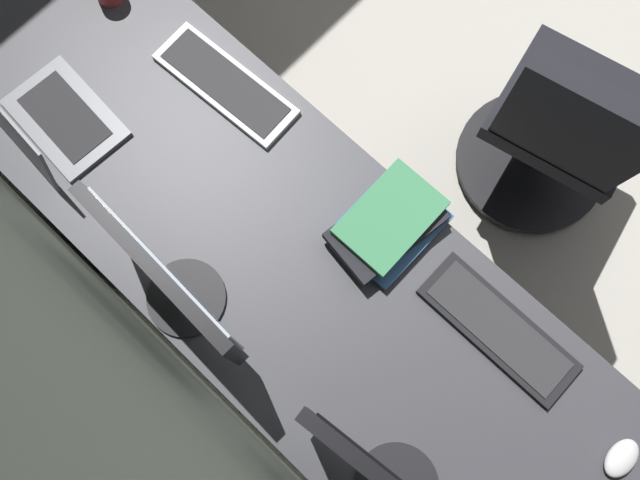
{
  "coord_description": "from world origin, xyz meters",
  "views": [
    {
      "loc": [
        -0.04,
        1.94,
        2.4
      ],
      "look_at": [
        0.22,
        1.67,
        0.95
      ],
      "focal_mm": 37.67,
      "sensor_mm": 36.0,
      "label": 1
    }
  ],
  "objects_px": {
    "laptop_leftmost": "(45,123)",
    "book_stack_near": "(388,224)",
    "drawer_pedestal": "(183,193)",
    "monitor_primary": "(168,280)",
    "keyboard_spare": "(498,328)",
    "keyboard_main": "(226,84)",
    "mouse_main": "(622,458)",
    "office_chair": "(561,132)"
  },
  "relations": [
    {
      "from": "mouse_main",
      "to": "office_chair",
      "type": "relative_size",
      "value": 0.11
    },
    {
      "from": "monitor_primary",
      "to": "book_stack_near",
      "type": "height_order",
      "value": "monitor_primary"
    },
    {
      "from": "keyboard_spare",
      "to": "mouse_main",
      "type": "relative_size",
      "value": 4.04
    },
    {
      "from": "laptop_leftmost",
      "to": "book_stack_near",
      "type": "bearing_deg",
      "value": -153.62
    },
    {
      "from": "mouse_main",
      "to": "laptop_leftmost",
      "type": "bearing_deg",
      "value": 12.96
    },
    {
      "from": "monitor_primary",
      "to": "book_stack_near",
      "type": "distance_m",
      "value": 0.57
    },
    {
      "from": "monitor_primary",
      "to": "keyboard_main",
      "type": "bearing_deg",
      "value": -54.08
    },
    {
      "from": "drawer_pedestal",
      "to": "book_stack_near",
      "type": "distance_m",
      "value": 0.78
    },
    {
      "from": "laptop_leftmost",
      "to": "book_stack_near",
      "type": "distance_m",
      "value": 0.94
    },
    {
      "from": "keyboard_main",
      "to": "office_chair",
      "type": "distance_m",
      "value": 1.05
    },
    {
      "from": "laptop_leftmost",
      "to": "keyboard_spare",
      "type": "height_order",
      "value": "laptop_leftmost"
    },
    {
      "from": "keyboard_spare",
      "to": "mouse_main",
      "type": "distance_m",
      "value": 0.41
    },
    {
      "from": "drawer_pedestal",
      "to": "book_stack_near",
      "type": "xyz_separation_m",
      "value": [
        -0.6,
        -0.26,
        0.42
      ]
    },
    {
      "from": "book_stack_near",
      "to": "office_chair",
      "type": "xyz_separation_m",
      "value": [
        -0.15,
        -0.68,
        -0.31
      ]
    },
    {
      "from": "office_chair",
      "to": "keyboard_spare",
      "type": "bearing_deg",
      "value": 107.75
    },
    {
      "from": "book_stack_near",
      "to": "mouse_main",
      "type": "bearing_deg",
      "value": 176.81
    },
    {
      "from": "keyboard_main",
      "to": "book_stack_near",
      "type": "distance_m",
      "value": 0.59
    },
    {
      "from": "keyboard_main",
      "to": "drawer_pedestal",
      "type": "bearing_deg",
      "value": 88.21
    },
    {
      "from": "monitor_primary",
      "to": "mouse_main",
      "type": "distance_m",
      "value": 1.13
    },
    {
      "from": "laptop_leftmost",
      "to": "mouse_main",
      "type": "distance_m",
      "value": 1.66
    },
    {
      "from": "monitor_primary",
      "to": "keyboard_spare",
      "type": "relative_size",
      "value": 1.1
    },
    {
      "from": "keyboard_main",
      "to": "mouse_main",
      "type": "height_order",
      "value": "mouse_main"
    },
    {
      "from": "laptop_leftmost",
      "to": "monitor_primary",
      "type": "bearing_deg",
      "value": 173.77
    },
    {
      "from": "drawer_pedestal",
      "to": "laptop_leftmost",
      "type": "relative_size",
      "value": 2.1
    },
    {
      "from": "monitor_primary",
      "to": "mouse_main",
      "type": "xyz_separation_m",
      "value": [
        -1.02,
        -0.44,
        -0.21
      ]
    },
    {
      "from": "keyboard_spare",
      "to": "mouse_main",
      "type": "xyz_separation_m",
      "value": [
        -0.4,
        0.04,
        0.01
      ]
    },
    {
      "from": "laptop_leftmost",
      "to": "keyboard_main",
      "type": "height_order",
      "value": "laptop_leftmost"
    },
    {
      "from": "monitor_primary",
      "to": "book_stack_near",
      "type": "relative_size",
      "value": 1.53
    },
    {
      "from": "drawer_pedestal",
      "to": "book_stack_near",
      "type": "relative_size",
      "value": 2.3
    },
    {
      "from": "drawer_pedestal",
      "to": "keyboard_main",
      "type": "bearing_deg",
      "value": -91.79
    },
    {
      "from": "office_chair",
      "to": "laptop_leftmost",
      "type": "bearing_deg",
      "value": 47.84
    },
    {
      "from": "drawer_pedestal",
      "to": "monitor_primary",
      "type": "distance_m",
      "value": 0.74
    },
    {
      "from": "drawer_pedestal",
      "to": "mouse_main",
      "type": "distance_m",
      "value": 1.45
    },
    {
      "from": "monitor_primary",
      "to": "office_chair",
      "type": "relative_size",
      "value": 0.48
    },
    {
      "from": "monitor_primary",
      "to": "laptop_leftmost",
      "type": "relative_size",
      "value": 1.41
    },
    {
      "from": "drawer_pedestal",
      "to": "laptop_leftmost",
      "type": "xyz_separation_m",
      "value": [
        0.24,
        0.16,
        0.43
      ]
    },
    {
      "from": "keyboard_main",
      "to": "book_stack_near",
      "type": "height_order",
      "value": "book_stack_near"
    },
    {
      "from": "keyboard_spare",
      "to": "office_chair",
      "type": "distance_m",
      "value": 0.77
    },
    {
      "from": "keyboard_main",
      "to": "office_chair",
      "type": "relative_size",
      "value": 0.44
    },
    {
      "from": "keyboard_spare",
      "to": "office_chair",
      "type": "xyz_separation_m",
      "value": [
        0.22,
        -0.69,
        -0.28
      ]
    },
    {
      "from": "laptop_leftmost",
      "to": "mouse_main",
      "type": "relative_size",
      "value": 3.18
    },
    {
      "from": "keyboard_spare",
      "to": "drawer_pedestal",
      "type": "bearing_deg",
      "value": 14.68
    }
  ]
}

